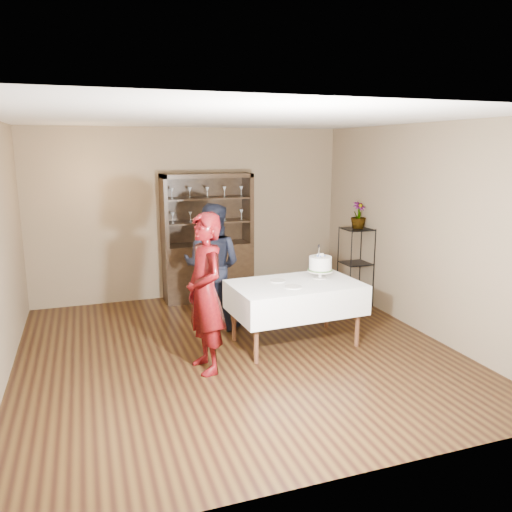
% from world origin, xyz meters
% --- Properties ---
extents(floor, '(5.00, 5.00, 0.00)m').
position_xyz_m(floor, '(0.00, 0.00, 0.00)').
color(floor, black).
rests_on(floor, ground).
extents(ceiling, '(5.00, 5.00, 0.00)m').
position_xyz_m(ceiling, '(0.00, 0.00, 2.70)').
color(ceiling, silver).
rests_on(ceiling, back_wall).
extents(back_wall, '(5.00, 0.02, 2.70)m').
position_xyz_m(back_wall, '(0.00, 2.50, 1.35)').
color(back_wall, brown).
rests_on(back_wall, floor).
extents(wall_right, '(0.02, 5.00, 2.70)m').
position_xyz_m(wall_right, '(2.50, 0.00, 1.35)').
color(wall_right, brown).
rests_on(wall_right, floor).
extents(china_hutch, '(1.40, 0.48, 2.00)m').
position_xyz_m(china_hutch, '(0.20, 2.25, 0.66)').
color(china_hutch, black).
rests_on(china_hutch, floor).
extents(plant_etagere, '(0.42, 0.42, 1.20)m').
position_xyz_m(plant_etagere, '(2.28, 1.20, 0.65)').
color(plant_etagere, black).
rests_on(plant_etagere, floor).
extents(cake_table, '(1.61, 1.04, 0.78)m').
position_xyz_m(cake_table, '(0.75, 0.01, 0.59)').
color(cake_table, silver).
rests_on(cake_table, floor).
extents(woman, '(0.51, 0.69, 1.74)m').
position_xyz_m(woman, '(-0.46, -0.36, 0.87)').
color(woman, '#32040B').
rests_on(woman, floor).
extents(man, '(1.03, 0.98, 1.68)m').
position_xyz_m(man, '(-0.05, 0.96, 0.84)').
color(man, black).
rests_on(man, floor).
extents(cake, '(0.32, 0.32, 0.44)m').
position_xyz_m(cake, '(1.14, 0.13, 0.95)').
color(cake, silver).
rests_on(cake, cake_table).
extents(plate_near, '(0.23, 0.23, 0.01)m').
position_xyz_m(plate_near, '(0.65, -0.16, 0.79)').
color(plate_near, silver).
rests_on(plate_near, cake_table).
extents(plate_far, '(0.25, 0.25, 0.01)m').
position_xyz_m(plate_far, '(0.57, 0.15, 0.79)').
color(plate_far, silver).
rests_on(plate_far, cake_table).
extents(potted_plant, '(0.28, 0.28, 0.40)m').
position_xyz_m(potted_plant, '(2.30, 1.22, 1.39)').
color(potted_plant, '#3E622E').
rests_on(potted_plant, plant_etagere).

